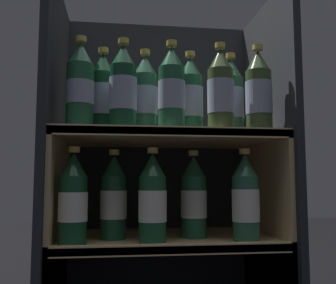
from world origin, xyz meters
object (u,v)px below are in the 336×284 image
object	(u,v)px
bottle_upper_front_0	(80,87)
bottle_upper_front_1	(123,89)
bottle_upper_front_2	(171,90)
bottle_lower_back_0	(114,199)
bottle_upper_back_1	(145,96)
bottle_lower_front_1	(153,200)
bottle_upper_front_3	(221,92)
bottle_upper_front_4	(259,93)
bottle_upper_back_0	(103,95)
bottle_lower_front_0	(73,200)
bottle_lower_back_1	(194,198)
bottle_upper_back_2	(190,98)
bottle_upper_back_3	(231,99)
bottle_lower_front_2	(246,200)

from	to	relation	value
bottle_upper_front_0	bottle_upper_front_1	distance (m)	0.11
bottle_upper_front_2	bottle_lower_back_0	size ratio (longest dim) A/B	1.00
bottle_upper_back_1	bottle_lower_back_0	distance (m)	0.29
bottle_lower_front_1	bottle_lower_back_0	bearing A→B (deg)	141.01
bottle_upper_front_3	bottle_lower_back_0	xyz separation A→B (m)	(-0.27, 0.08, -0.28)
bottle_upper_front_4	bottle_upper_front_3	bearing A→B (deg)	180.00
bottle_upper_front_3	bottle_upper_back_0	distance (m)	0.32
bottle_lower_front_0	bottle_lower_front_1	distance (m)	0.19
bottle_upper_front_3	bottle_lower_back_1	xyz separation A→B (m)	(-0.06, 0.08, -0.28)
bottle_upper_front_0	bottle_upper_back_2	size ratio (longest dim) A/B	1.00
bottle_upper_back_1	bottle_upper_back_3	bearing A→B (deg)	0.00
bottle_upper_back_1	bottle_lower_front_2	xyz separation A→B (m)	(0.25, -0.08, -0.28)
bottle_upper_back_1	bottle_lower_back_1	size ratio (longest dim) A/B	1.00
bottle_upper_front_1	bottle_lower_front_0	size ratio (longest dim) A/B	1.00
bottle_upper_front_2	bottle_lower_front_1	size ratio (longest dim) A/B	1.00
bottle_upper_back_3	bottle_lower_front_1	distance (m)	0.37
bottle_upper_front_3	bottle_lower_back_1	bearing A→B (deg)	126.63
bottle_lower_back_1	bottle_lower_front_2	bearing A→B (deg)	-33.17
bottle_upper_back_2	bottle_upper_back_3	distance (m)	0.12
bottle_upper_front_2	bottle_upper_back_0	bearing A→B (deg)	156.07
bottle_lower_front_1	bottle_upper_front_2	bearing A→B (deg)	0.00
bottle_upper_front_4	bottle_upper_back_1	size ratio (longest dim) A/B	1.00
bottle_lower_front_2	bottle_upper_front_0	bearing A→B (deg)	180.00
bottle_lower_back_1	bottle_upper_front_2	bearing A→B (deg)	-133.05
bottle_upper_front_2	bottle_lower_front_2	world-z (taller)	bottle_upper_front_2
bottle_upper_back_1	bottle_upper_front_4	bearing A→B (deg)	-14.80
bottle_upper_front_0	bottle_upper_back_0	distance (m)	0.09
bottle_upper_front_3	bottle_upper_front_4	xyz separation A→B (m)	(0.10, 0.00, -0.00)
bottle_upper_back_3	bottle_upper_front_0	bearing A→B (deg)	-169.26
bottle_lower_front_2	bottle_lower_back_0	distance (m)	0.34
bottle_upper_front_3	bottle_lower_front_0	bearing A→B (deg)	-180.00
bottle_lower_back_0	bottle_upper_back_2	bearing A→B (deg)	0.00
bottle_upper_front_1	bottle_lower_back_1	xyz separation A→B (m)	(0.19, 0.08, -0.28)
bottle_upper_front_1	bottle_upper_back_3	size ratio (longest dim) A/B	1.00
bottle_upper_front_1	bottle_upper_front_0	bearing A→B (deg)	-180.00
bottle_upper_front_3	bottle_lower_back_0	world-z (taller)	bottle_upper_front_3
bottle_upper_front_3	bottle_lower_front_1	distance (m)	0.33
bottle_upper_front_3	bottle_upper_back_2	bearing A→B (deg)	129.99
bottle_upper_front_2	bottle_upper_back_3	bearing A→B (deg)	23.15
bottle_upper_front_1	bottle_upper_back_2	xyz separation A→B (m)	(0.19, 0.08, -0.00)
bottle_upper_front_2	bottle_lower_back_1	distance (m)	0.30
bottle_upper_front_4	bottle_lower_front_0	xyz separation A→B (m)	(-0.47, -0.00, -0.28)
bottle_lower_front_1	bottle_lower_back_1	world-z (taller)	same
bottle_upper_front_0	bottle_upper_back_1	size ratio (longest dim) A/B	1.00
bottle_upper_back_1	bottle_lower_front_1	bearing A→B (deg)	-79.24
bottle_upper_back_2	bottle_upper_back_3	bearing A→B (deg)	0.00
bottle_upper_front_1	bottle_upper_back_3	bearing A→B (deg)	14.35
bottle_upper_front_2	bottle_upper_back_2	bearing A→B (deg)	50.01
bottle_upper_front_4	bottle_lower_front_1	xyz separation A→B (m)	(-0.28, -0.00, -0.28)
bottle_upper_back_0	bottle_upper_back_1	size ratio (longest dim) A/B	1.00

